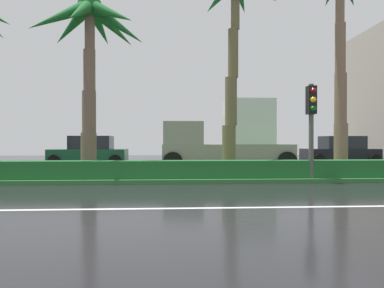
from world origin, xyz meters
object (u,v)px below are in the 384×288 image
(box_truck_lead, at_px, (228,139))
(car_in_traffic_third, at_px, (340,151))
(palm_tree_centre_right, at_px, (341,3))
(car_in_traffic_second, at_px, (90,151))
(traffic_signal_median_right, at_px, (311,113))
(palm_tree_centre_left, at_px, (90,34))
(palm_tree_centre, at_px, (234,14))

(box_truck_lead, relative_size, car_in_traffic_third, 1.49)
(palm_tree_centre_right, height_order, box_truck_lead, palm_tree_centre_right)
(car_in_traffic_second, height_order, box_truck_lead, box_truck_lead)
(traffic_signal_median_right, relative_size, box_truck_lead, 0.50)
(car_in_traffic_second, xyz_separation_m, car_in_traffic_third, (14.86, 0.11, 0.00))
(box_truck_lead, bearing_deg, car_in_traffic_second, -21.27)
(palm_tree_centre_right, xyz_separation_m, traffic_signal_median_right, (-1.80, -1.59, -4.43))
(traffic_signal_median_right, distance_m, car_in_traffic_third, 10.36)
(car_in_traffic_third, bearing_deg, palm_tree_centre_right, 63.49)
(palm_tree_centre_left, relative_size, box_truck_lead, 1.08)
(palm_tree_centre_left, height_order, palm_tree_centre_right, palm_tree_centre_right)
(car_in_traffic_second, bearing_deg, palm_tree_centre_left, 103.48)
(palm_tree_centre_left, height_order, palm_tree_centre, palm_tree_centre)
(palm_tree_centre_left, relative_size, palm_tree_centre, 0.85)
(car_in_traffic_second, distance_m, box_truck_lead, 8.14)
(palm_tree_centre_left, relative_size, car_in_traffic_third, 1.60)
(traffic_signal_median_right, height_order, car_in_traffic_second, traffic_signal_median_right)
(palm_tree_centre, relative_size, box_truck_lead, 1.26)
(palm_tree_centre_left, distance_m, car_in_traffic_third, 15.62)
(traffic_signal_median_right, distance_m, car_in_traffic_second, 12.92)
(palm_tree_centre_right, distance_m, car_in_traffic_third, 9.97)
(palm_tree_centre_right, bearing_deg, palm_tree_centre_left, 178.39)
(palm_tree_centre_left, bearing_deg, palm_tree_centre, 0.69)
(palm_tree_centre_left, xyz_separation_m, box_truck_lead, (5.93, 3.83, -3.94))
(traffic_signal_median_right, relative_size, car_in_traffic_second, 0.75)
(traffic_signal_median_right, xyz_separation_m, car_in_traffic_third, (5.36, 8.74, -1.54))
(traffic_signal_median_right, bearing_deg, box_truck_lead, 108.84)
(palm_tree_centre_left, distance_m, palm_tree_centre_right, 9.76)
(car_in_traffic_second, relative_size, box_truck_lead, 0.67)
(car_in_traffic_second, bearing_deg, box_truck_lead, 158.73)
(box_truck_lead, bearing_deg, palm_tree_centre_left, 32.83)
(car_in_traffic_second, bearing_deg, traffic_signal_median_right, 137.73)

